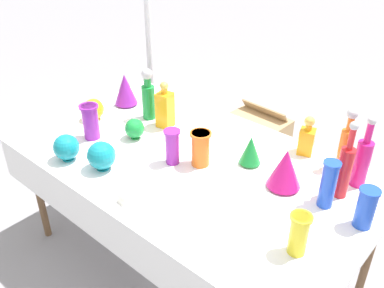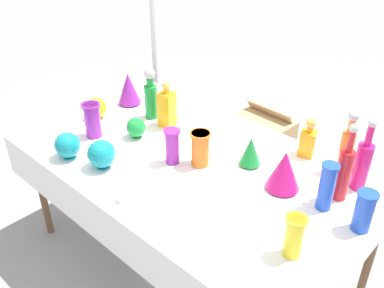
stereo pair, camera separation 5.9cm
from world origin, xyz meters
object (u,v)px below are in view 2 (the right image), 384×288
(slender_vase_0, at_px, (172,145))
(slender_vase_1, at_px, (327,186))
(tall_bottle_1, at_px, (347,146))
(fluted_vase_2, at_px, (129,88))
(tall_bottle_0, at_px, (363,163))
(slender_vase_2, at_px, (364,210))
(slender_vase_5, at_px, (294,235))
(tall_bottle_3, at_px, (344,171))
(slender_vase_4, at_px, (201,147))
(fluted_vase_1, at_px, (251,151))
(square_decanter_1, at_px, (308,140))
(round_bowl_2, at_px, (102,154))
(canopy_pole, at_px, (154,41))
(square_decanter_0, at_px, (167,108))
(cardboard_box_behind_left, at_px, (258,142))
(round_bowl_3, at_px, (136,128))
(tall_bottle_2, at_px, (151,96))
(round_bowl_0, at_px, (96,108))
(slender_vase_3, at_px, (92,119))
(fluted_vase_0, at_px, (284,170))

(slender_vase_0, relative_size, slender_vase_1, 0.82)
(tall_bottle_1, bearing_deg, slender_vase_1, -77.32)
(tall_bottle_1, bearing_deg, fluted_vase_2, -169.63)
(tall_bottle_1, bearing_deg, tall_bottle_0, -37.20)
(slender_vase_2, relative_size, slender_vase_5, 1.03)
(tall_bottle_3, bearing_deg, slender_vase_0, -157.55)
(slender_vase_0, height_order, slender_vase_4, slender_vase_0)
(tall_bottle_1, height_order, fluted_vase_1, tall_bottle_1)
(tall_bottle_0, height_order, slender_vase_1, tall_bottle_0)
(square_decanter_1, bearing_deg, slender_vase_2, -37.27)
(slender_vase_4, distance_m, fluted_vase_1, 0.26)
(round_bowl_2, bearing_deg, tall_bottle_0, 35.45)
(round_bowl_2, relative_size, canopy_pole, 0.06)
(square_decanter_0, height_order, slender_vase_5, square_decanter_0)
(tall_bottle_0, height_order, cardboard_box_behind_left, tall_bottle_0)
(tall_bottle_3, xyz_separation_m, slender_vase_4, (-0.67, -0.24, -0.05))
(round_bowl_3, bearing_deg, canopy_pole, 131.77)
(tall_bottle_2, distance_m, round_bowl_0, 0.35)
(fluted_vase_2, bearing_deg, tall_bottle_2, -6.52)
(square_decanter_1, bearing_deg, round_bowl_0, -156.16)
(slender_vase_5, bearing_deg, tall_bottle_3, 94.04)
(round_bowl_2, xyz_separation_m, cardboard_box_behind_left, (-0.07, 1.55, -0.64))
(slender_vase_3, height_order, fluted_vase_0, fluted_vase_0)
(round_bowl_3, height_order, cardboard_box_behind_left, round_bowl_3)
(slender_vase_4, bearing_deg, round_bowl_0, -175.66)
(square_decanter_1, relative_size, slender_vase_3, 1.09)
(slender_vase_0, relative_size, fluted_vase_1, 1.18)
(fluted_vase_2, distance_m, cardboard_box_behind_left, 1.25)
(square_decanter_0, xyz_separation_m, slender_vase_5, (1.13, -0.40, -0.02))
(slender_vase_1, height_order, slender_vase_2, slender_vase_1)
(slender_vase_4, relative_size, round_bowl_2, 1.23)
(tall_bottle_0, xyz_separation_m, round_bowl_0, (-1.52, -0.44, -0.07))
(slender_vase_0, xyz_separation_m, round_bowl_2, (-0.23, -0.28, -0.02))
(slender_vase_3, xyz_separation_m, round_bowl_0, (-0.17, 0.15, -0.04))
(square_decanter_1, distance_m, slender_vase_2, 0.60)
(slender_vase_0, height_order, slender_vase_3, slender_vase_3)
(fluted_vase_2, bearing_deg, cardboard_box_behind_left, 66.83)
(fluted_vase_2, bearing_deg, round_bowl_0, -87.68)
(slender_vase_4, bearing_deg, tall_bottle_1, 39.32)
(slender_vase_2, bearing_deg, fluted_vase_0, 178.26)
(fluted_vase_0, height_order, fluted_vase_2, fluted_vase_2)
(fluted_vase_1, distance_m, canopy_pole, 1.52)
(tall_bottle_3, bearing_deg, slender_vase_3, -161.28)
(tall_bottle_3, relative_size, slender_vase_0, 2.04)
(tall_bottle_3, height_order, slender_vase_4, tall_bottle_3)
(tall_bottle_2, height_order, slender_vase_5, tall_bottle_2)
(round_bowl_0, bearing_deg, round_bowl_3, 1.90)
(tall_bottle_2, distance_m, slender_vase_0, 0.54)
(slender_vase_1, bearing_deg, slender_vase_5, -81.71)
(slender_vase_4, height_order, slender_vase_5, slender_vase_4)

